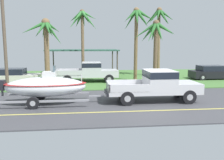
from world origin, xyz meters
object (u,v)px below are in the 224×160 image
object	(u,v)px
palm_tree_far_left	(137,24)
boat_on_trailer	(45,87)
utility_pole	(4,33)
parked_sedan_near	(11,77)
pickup_truck_towing	(159,84)
parked_sedan_far	(213,73)
palm_tree_mid	(156,36)
parked_pickup_background	(91,71)
palm_tree_near_right	(82,24)
palm_tree_far_right	(46,36)
carport_awning	(83,51)
palm_tree_near_left	(159,23)

from	to	relation	value
palm_tree_far_left	boat_on_trailer	bearing A→B (deg)	-131.45
utility_pole	boat_on_trailer	bearing A→B (deg)	-53.18
parked_sedan_near	pickup_truck_towing	bearing A→B (deg)	-33.95
parked_sedan_far	parked_sedan_near	bearing A→B (deg)	-176.55
pickup_truck_towing	palm_tree_mid	xyz separation A→B (m)	(1.29, 5.21, 3.05)
parked_pickup_background	palm_tree_far_left	distance (m)	5.96
pickup_truck_towing	parked_pickup_background	xyz separation A→B (m)	(-3.89, 7.81, -0.01)
palm_tree_mid	palm_tree_near_right	bearing A→B (deg)	140.00
parked_pickup_background	palm_tree_far_right	bearing A→B (deg)	-149.28
carport_awning	utility_pole	xyz separation A→B (m)	(-5.61, -8.80, 1.51)
carport_awning	palm_tree_mid	world-z (taller)	palm_tree_mid
carport_awning	palm_tree_far_left	xyz separation A→B (m)	(5.05, -5.82, 2.46)
boat_on_trailer	parked_sedan_far	xyz separation A→B (m)	(14.72, 8.35, -0.33)
palm_tree_near_right	palm_tree_far_right	bearing A→B (deg)	-121.33
pickup_truck_towing	utility_pole	bearing A→B (deg)	154.50
palm_tree_near_left	palm_tree_far_left	size ratio (longest dim) A/B	1.07
palm_tree_mid	palm_tree_far_left	xyz separation A→B (m)	(-0.94, 2.69, 1.13)
utility_pole	parked_pickup_background	bearing A→B (deg)	24.30
parked_sedan_near	parked_sedan_far	bearing A→B (deg)	3.45
parked_sedan_near	utility_pole	xyz separation A→B (m)	(0.42, -2.31, 3.60)
palm_tree_far_left	palm_tree_mid	bearing A→B (deg)	-70.77
palm_tree_near_left	pickup_truck_towing	bearing A→B (deg)	-106.71
parked_sedan_near	palm_tree_far_right	size ratio (longest dim) A/B	0.86
palm_tree_near_right	palm_tree_mid	bearing A→B (deg)	-40.00
boat_on_trailer	parked_sedan_near	distance (m)	8.31
parked_pickup_background	parked_sedan_near	bearing A→B (deg)	-175.05
palm_tree_mid	utility_pole	world-z (taller)	utility_pole
parked_pickup_background	palm_tree_far_left	size ratio (longest dim) A/B	0.86
parked_sedan_far	parked_pickup_background	bearing A→B (deg)	-177.41
boat_on_trailer	parked_pickup_background	distance (m)	8.28
parked_sedan_near	carport_awning	world-z (taller)	carport_awning
palm_tree_near_right	utility_pole	bearing A→B (deg)	-136.82
parked_sedan_near	palm_tree_mid	size ratio (longest dim) A/B	0.87
palm_tree_far_right	palm_tree_far_left	bearing A→B (deg)	15.67
parked_sedan_far	palm_tree_far_left	size ratio (longest dim) A/B	0.66
carport_awning	palm_tree_mid	xyz separation A→B (m)	(5.99, -8.51, 1.33)
boat_on_trailer	palm_tree_mid	distance (m)	9.97
palm_tree_near_right	palm_tree_near_left	bearing A→B (deg)	4.24
parked_sedan_near	palm_tree_far_left	bearing A→B (deg)	3.51
pickup_truck_towing	palm_tree_near_right	size ratio (longest dim) A/B	0.83
boat_on_trailer	palm_tree_far_left	world-z (taller)	palm_tree_far_left
palm_tree_far_right	utility_pole	world-z (taller)	utility_pole
palm_tree_mid	palm_tree_far_right	xyz separation A→B (m)	(-8.68, 0.52, -0.01)
pickup_truck_towing	parked_pickup_background	size ratio (longest dim) A/B	0.99
parked_sedan_near	palm_tree_near_left	world-z (taller)	palm_tree_near_left
carport_awning	palm_tree_far_left	world-z (taller)	palm_tree_far_left
parked_sedan_near	palm_tree_near_left	bearing A→B (deg)	14.35
carport_awning	palm_tree_mid	distance (m)	10.49
palm_tree_far_left	palm_tree_far_right	bearing A→B (deg)	-164.33
parked_pickup_background	palm_tree_mid	world-z (taller)	palm_tree_mid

